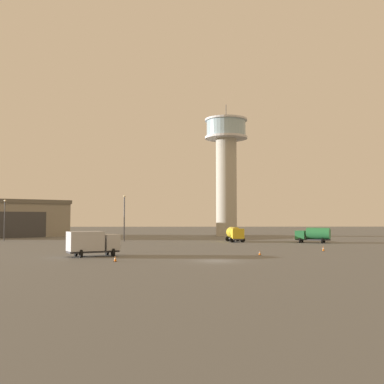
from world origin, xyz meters
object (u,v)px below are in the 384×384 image
at_px(truck_box_silver, 92,242).
at_px(traffic_cone_mid_apron, 323,249).
at_px(traffic_cone_near_right, 115,259).
at_px(control_tower, 226,162).
at_px(traffic_cone_near_left, 260,253).
at_px(light_post_east, 124,214).
at_px(truck_fuel_tanker_yellow, 235,233).
at_px(light_post_west, 124,213).
at_px(truck_fuel_tanker_green, 314,234).
at_px(light_post_north, 5,216).

bearing_deg(truck_box_silver, traffic_cone_mid_apron, -12.36).
height_order(traffic_cone_near_right, traffic_cone_mid_apron, traffic_cone_mid_apron).
height_order(control_tower, traffic_cone_near_left, control_tower).
xyz_separation_m(truck_box_silver, light_post_east, (-0.25, 36.40, 3.87)).
distance_m(truck_box_silver, light_post_east, 36.60).
bearing_deg(truck_fuel_tanker_yellow, traffic_cone_mid_apron, 14.42).
height_order(truck_box_silver, traffic_cone_near_right, truck_box_silver).
distance_m(truck_fuel_tanker_yellow, light_post_west, 27.71).
distance_m(truck_box_silver, truck_fuel_tanker_green, 48.07).
relative_size(control_tower, light_post_east, 3.72).
bearing_deg(control_tower, light_post_east, -130.47).
bearing_deg(truck_fuel_tanker_yellow, control_tower, 171.48).
bearing_deg(truck_fuel_tanker_yellow, light_post_west, -124.50).
relative_size(light_post_west, light_post_north, 1.15).
bearing_deg(traffic_cone_mid_apron, control_tower, 98.58).
bearing_deg(traffic_cone_near_left, truck_fuel_tanker_yellow, 88.60).
height_order(truck_fuel_tanker_green, light_post_east, light_post_east).
height_order(control_tower, truck_fuel_tanker_green, control_tower).
relative_size(truck_fuel_tanker_yellow, traffic_cone_mid_apron, 9.69).
bearing_deg(truck_fuel_tanker_green, traffic_cone_near_left, 89.40).
xyz_separation_m(control_tower, light_post_east, (-23.94, -28.06, -14.30)).
relative_size(light_post_west, traffic_cone_near_right, 16.08).
bearing_deg(light_post_west, traffic_cone_mid_apron, -49.51).
relative_size(truck_fuel_tanker_green, traffic_cone_mid_apron, 9.72).
height_order(light_post_north, traffic_cone_near_left, light_post_north).
bearing_deg(truck_fuel_tanker_green, light_post_east, 18.61).
bearing_deg(traffic_cone_mid_apron, light_post_east, 139.20).
bearing_deg(control_tower, traffic_cone_mid_apron, -81.42).
relative_size(control_tower, traffic_cone_mid_apron, 50.51).
xyz_separation_m(truck_fuel_tanker_yellow, traffic_cone_near_right, (-18.45, -42.00, -1.37)).
distance_m(control_tower, light_post_east, 39.56).
distance_m(light_post_west, traffic_cone_near_right, 55.68).
height_order(truck_fuel_tanker_green, traffic_cone_mid_apron, truck_fuel_tanker_green).
bearing_deg(truck_fuel_tanker_green, truck_box_silver, 66.93).
relative_size(truck_box_silver, traffic_cone_near_left, 11.26).
bearing_deg(light_post_west, traffic_cone_near_right, -84.21).
bearing_deg(truck_fuel_tanker_yellow, light_post_east, -99.51).
xyz_separation_m(light_post_north, traffic_cone_near_left, (46.95, -37.37, -4.87)).
distance_m(truck_fuel_tanker_green, light_post_east, 38.15).
bearing_deg(light_post_east, light_post_north, 175.09).
distance_m(control_tower, truck_box_silver, 71.04).
height_order(truck_fuel_tanker_yellow, traffic_cone_near_right, truck_fuel_tanker_yellow).
bearing_deg(traffic_cone_mid_apron, traffic_cone_near_left, -145.77).
xyz_separation_m(truck_fuel_tanker_yellow, traffic_cone_mid_apron, (9.81, -26.53, -1.33)).
distance_m(truck_box_silver, traffic_cone_mid_apron, 33.26).
bearing_deg(traffic_cone_near_right, traffic_cone_near_left, 25.03).
bearing_deg(light_post_north, traffic_cone_mid_apron, -27.62).
bearing_deg(light_post_west, traffic_cone_near_left, -63.66).
relative_size(light_post_west, traffic_cone_near_left, 16.62).
distance_m(light_post_east, light_post_north, 25.30).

